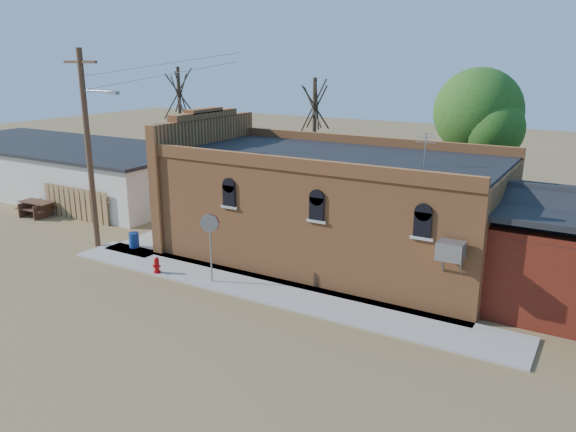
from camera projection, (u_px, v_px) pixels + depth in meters
The scene contains 14 objects.
ground at pixel (222, 291), 21.41m from camera, with size 120.00×120.00×0.00m, color brown.
sidewalk_south at pixel (268, 290), 21.41m from camera, with size 19.00×2.20×0.08m, color #9E9991.
sidewalk_west at pixel (195, 226), 29.46m from camera, with size 2.60×10.00×0.08m, color #9E9991.
brick_bar at pixel (327, 206), 24.52m from camera, with size 16.40×7.97×6.30m.
storage_building at pixel (64, 168), 36.92m from camera, with size 20.40×8.40×3.17m.
wood_fence at pixel (76, 204), 30.59m from camera, with size 5.20×0.10×1.80m, color olive, non-canonical shape.
utility_pole at pixel (89, 146), 25.10m from camera, with size 3.12×0.26×9.00m.
tree_bare_near at pixel (315, 105), 32.02m from camera, with size 2.80×2.80×7.65m.
tree_bare_far at pixel (179, 92), 38.14m from camera, with size 2.80×2.80×8.16m.
tree_leafy at pixel (478, 113), 28.03m from camera, with size 4.40×4.40×8.15m.
fire_hydrant at pixel (157, 265), 22.92m from camera, with size 0.37×0.34×0.67m.
stop_sign at pixel (210, 230), 21.55m from camera, with size 0.69×0.40×2.77m.
trash_barrel at pixel (134, 240), 25.99m from camera, with size 0.46×0.46×0.70m, color navy.
picnic_table at pixel (37, 206), 31.41m from camera, with size 2.11×1.65×0.84m.
Camera 1 is at (12.27, -15.77, 8.57)m, focal length 35.00 mm.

